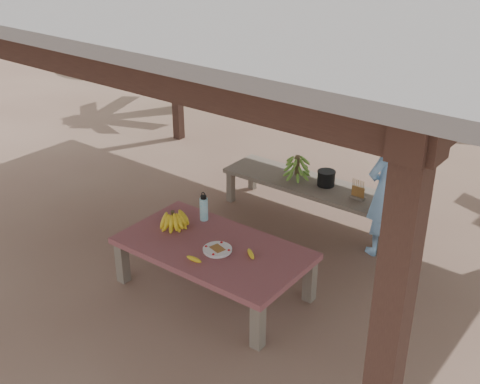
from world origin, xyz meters
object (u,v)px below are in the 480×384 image
Objects in this scene: water_flask at (204,208)px; work_table at (213,252)px; bench at (312,188)px; cooking_pot at (326,178)px; ripe_banana_bunch at (173,218)px; plate at (217,250)px; woman at (388,190)px.

work_table is at bearing -39.67° from water_flask.
bench is 7.08× the size of water_flask.
cooking_pot is (0.15, 0.05, 0.14)m from bench.
ripe_banana_bunch reaches higher than work_table.
water_flask is at bearing 139.42° from work_table.
plate reaches higher than work_table.
work_table is 0.56m from water_flask.
woman is at bearing -15.50° from cooking_pot.
woman is at bearing 44.20° from water_flask.
cooking_pot is (-0.00, 1.96, 0.02)m from plate.
bench is 1.88m from ripe_banana_bunch.
work_table is 1.95m from woman.
woman is at bearing 59.10° from work_table.
water_flask is at bearing -103.93° from bench.
woman reaches higher than work_table.
plate is at bearing -37.85° from water_flask.
bench is 1.51× the size of woman.
woman reaches higher than cooking_pot.
cooking_pot is (0.10, 1.90, 0.10)m from work_table.
plate is 0.19× the size of woman.
plate is at bearing -30.22° from work_table.
water_flask is at bearing -107.80° from cooking_pot.
cooking_pot is at bearing 72.20° from water_flask.
bench is 1.57m from water_flask.
ripe_banana_bunch is at bearing -109.55° from cooking_pot.
ripe_banana_bunch reaches higher than bench.
plate is (0.66, -0.10, -0.07)m from ripe_banana_bunch.
work_table reaches higher than bench.
ripe_banana_bunch is 1.97m from cooking_pot.
ripe_banana_bunch is 1.11× the size of plate.
work_table is 0.82× the size of bench.
work_table is at bearing 150.70° from plate.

